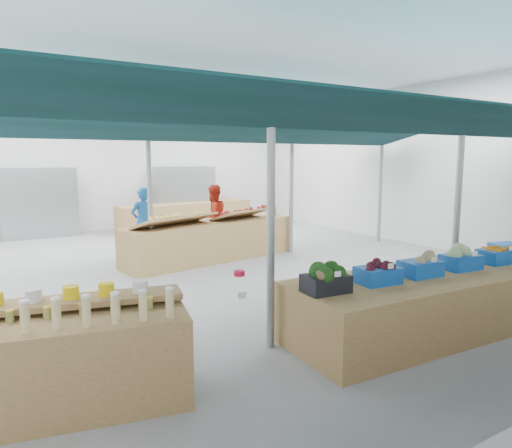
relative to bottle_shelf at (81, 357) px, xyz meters
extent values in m
plane|color=slate|center=(3.22, 4.21, -0.46)|extent=(13.00, 13.00, 0.00)
plane|color=silver|center=(3.22, 4.21, 3.74)|extent=(13.00, 13.00, 0.00)
plane|color=silver|center=(3.22, 10.71, 1.64)|extent=(12.00, 0.00, 12.00)
plane|color=silver|center=(9.22, 4.21, 1.64)|extent=(0.00, 13.00, 13.00)
cylinder|color=gray|center=(2.22, 0.21, 1.04)|extent=(0.10, 0.10, 3.00)
cylinder|color=gray|center=(2.22, 4.71, 1.04)|extent=(0.10, 0.10, 3.00)
cylinder|color=gray|center=(5.72, 0.21, 1.04)|extent=(0.10, 0.10, 3.00)
cylinder|color=gray|center=(5.72, 4.71, 1.04)|extent=(0.10, 0.10, 3.00)
cylinder|color=gray|center=(8.72, 4.71, 1.04)|extent=(0.10, 0.10, 3.00)
cylinder|color=gray|center=(3.97, 0.21, 2.39)|extent=(10.00, 0.06, 0.06)
cylinder|color=gray|center=(3.97, 4.71, 2.39)|extent=(10.00, 0.06, 0.06)
cube|color=black|center=(3.97, -0.44, 2.32)|extent=(9.50, 1.28, 0.30)
cube|color=black|center=(3.97, 0.86, 2.32)|extent=(9.50, 1.28, 0.30)
cube|color=black|center=(3.97, 4.06, 2.32)|extent=(9.50, 1.28, 0.30)
cube|color=black|center=(3.97, 5.36, 2.32)|extent=(9.50, 1.28, 0.30)
cube|color=#B23F33|center=(0.72, 10.21, 0.54)|extent=(2.00, 0.50, 2.00)
cube|color=#B23F33|center=(5.22, 10.21, 0.54)|extent=(2.00, 0.50, 2.00)
cube|color=olive|center=(-0.01, -0.04, -0.04)|extent=(2.06, 1.25, 0.86)
cube|color=#997247|center=(0.05, 0.22, 0.47)|extent=(1.96, 0.77, 0.06)
cube|color=olive|center=(4.31, -0.46, -0.07)|extent=(4.07, 1.52, 0.78)
cube|color=olive|center=(3.68, 4.96, -0.03)|extent=(4.20, 1.67, 0.88)
cube|color=olive|center=(5.12, 9.83, -0.04)|extent=(4.75, 1.64, 0.84)
cube|color=#104FB4|center=(7.89, 0.63, -0.13)|extent=(0.63, 0.51, 0.67)
imported|color=#18579E|center=(2.48, 6.06, 0.35)|extent=(0.66, 0.49, 1.64)
imported|color=#B42716|center=(4.28, 6.06, 0.35)|extent=(0.89, 0.75, 1.64)
cube|color=black|center=(2.59, -0.38, 0.42)|extent=(0.53, 0.39, 0.20)
cube|color=white|center=(2.57, -0.60, 0.58)|extent=(0.08, 0.02, 0.06)
cube|color=#104FB4|center=(3.37, -0.41, 0.42)|extent=(0.53, 0.39, 0.20)
cube|color=white|center=(3.35, -0.63, 0.58)|extent=(0.08, 0.02, 0.06)
cube|color=#104FB4|center=(4.09, -0.45, 0.42)|extent=(0.53, 0.39, 0.20)
cube|color=white|center=(4.07, -0.67, 0.58)|extent=(0.08, 0.02, 0.06)
cube|color=#104FB4|center=(4.87, -0.48, 0.42)|extent=(0.53, 0.39, 0.20)
cube|color=white|center=(4.85, -0.70, 0.58)|extent=(0.08, 0.02, 0.06)
cube|color=#104FB4|center=(5.65, -0.52, 0.42)|extent=(0.53, 0.39, 0.20)
cube|color=white|center=(5.63, -0.74, 0.58)|extent=(0.08, 0.02, 0.06)
sphere|color=brown|center=(2.41, -0.50, 0.56)|extent=(0.09, 0.09, 0.09)
sphere|color=brown|center=(2.36, -0.52, 0.60)|extent=(0.06, 0.06, 0.06)
cylinder|color=red|center=(1.55, -0.22, 0.64)|extent=(0.12, 0.12, 0.05)
cube|color=white|center=(1.55, -0.28, 0.42)|extent=(0.10, 0.01, 0.07)
cube|color=#997247|center=(2.74, 4.69, 0.53)|extent=(2.02, 1.29, 0.26)
cube|color=#997247|center=(4.51, 5.01, 0.53)|extent=(1.64, 1.16, 0.26)
cylinder|color=#8C6019|center=(5.52, 5.19, 0.52)|extent=(0.14, 0.14, 0.22)
cone|color=#26661E|center=(5.52, 5.19, 0.71)|extent=(0.12, 0.12, 0.18)
camera|label=1|loc=(-0.67, -4.26, 1.82)|focal=32.00mm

